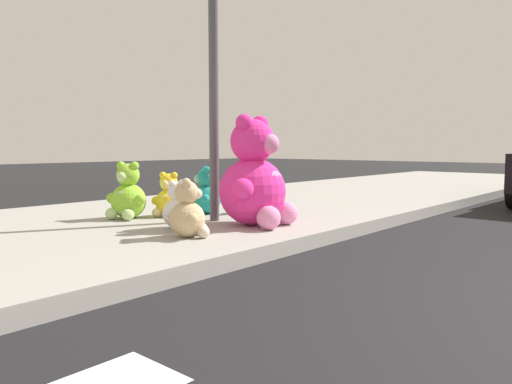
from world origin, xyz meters
The scene contains 9 objects.
sidewalk centered at (0.00, 5.20, 0.07)m, with size 28.00×4.40×0.15m, color #9E9B93.
sign_pole centered at (1.00, 4.40, 1.85)m, with size 0.56×0.11×3.20m.
plush_pink_large centered at (1.06, 3.81, 0.64)m, with size 0.93×0.85×1.22m.
plush_tan centered at (0.10, 3.83, 0.38)m, with size 0.41×0.40×0.57m.
plush_brown centered at (2.00, 4.44, 0.39)m, with size 0.45×0.41×0.59m.
plush_yellow centered at (0.88, 5.10, 0.37)m, with size 0.40×0.40×0.56m.
plush_teal centered at (1.34, 4.93, 0.40)m, with size 0.44×0.43×0.62m.
plush_lime centered at (0.43, 5.32, 0.43)m, with size 0.49×0.51×0.69m.
plush_white centered at (0.36, 4.29, 0.36)m, with size 0.40×0.36×0.52m.
Camera 1 is at (-3.02, 0.26, 1.02)m, focal length 34.52 mm.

